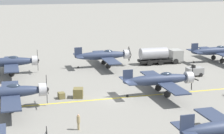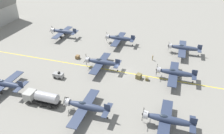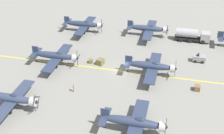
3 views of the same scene
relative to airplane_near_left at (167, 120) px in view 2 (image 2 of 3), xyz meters
name	(u,v)px [view 2 (image 2 of 3)]	position (x,y,z in m)	size (l,w,h in m)	color
ground_plane	(122,72)	(16.51, 13.32, -2.01)	(400.00, 400.00, 0.00)	gray
taxiway_stripe	(122,72)	(16.51, 13.32, -2.01)	(0.30, 160.00, 0.01)	yellow
airplane_near_left	(167,120)	(0.00, 0.00, 0.00)	(12.00, 9.98, 3.80)	#29334C
airplane_far_right	(63,32)	(33.12, 39.58, 0.00)	(12.00, 9.98, 3.65)	#313B55
airplane_mid_center	(102,62)	(16.56, 19.02, 0.00)	(12.00, 9.98, 3.80)	#2B364F
airplane_far_left	(5,84)	(0.33, 36.99, 0.00)	(12.00, 9.98, 3.65)	#29344D
airplane_near_right	(184,48)	(32.40, -1.93, 0.00)	(12.00, 9.98, 3.65)	#313B55
airplane_near_center	(175,73)	(17.08, -0.34, 0.00)	(12.00, 9.98, 3.80)	#2B354F
airplane_mid_left	(86,106)	(-1.17, 15.95, 0.00)	(12.00, 9.98, 3.65)	#2D3751
airplane_mid_right	(119,38)	(33.45, 18.77, 0.00)	(12.00, 9.98, 3.69)	#2C3750
fuel_tanker	(42,98)	(-0.95, 26.43, -0.50)	(2.67, 8.00, 2.98)	black
tow_tractor	(58,75)	(8.92, 28.06, -1.22)	(1.57, 2.60, 1.79)	gray
ground_crew_walking	(153,57)	(25.48, 6.42, -1.11)	(0.36, 0.36, 1.65)	tan
supply_crate_by_tanker	(139,76)	(14.92, 8.37, -1.40)	(1.46, 1.22, 1.22)	brown
supply_crate_mid_lane	(78,57)	(19.78, 27.83, -1.51)	(1.20, 1.00, 1.00)	brown
supply_crate_outboard	(147,79)	(14.74, 6.24, -1.62)	(0.93, 0.78, 0.78)	brown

